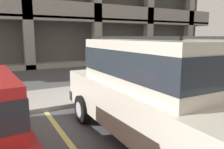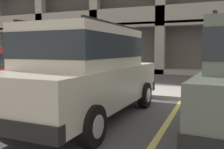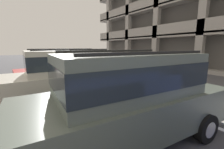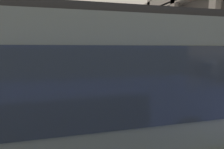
% 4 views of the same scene
% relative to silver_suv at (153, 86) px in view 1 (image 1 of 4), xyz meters
% --- Properties ---
extents(ground_plane, '(80.00, 80.00, 0.10)m').
position_rel_silver_suv_xyz_m(ground_plane, '(0.12, 2.47, -1.14)').
color(ground_plane, '#4C4C51').
extents(sidewalk, '(40.00, 2.20, 0.12)m').
position_rel_silver_suv_xyz_m(sidewalk, '(0.12, 3.77, -1.03)').
color(sidewalk, '#9E9B93').
rests_on(sidewalk, ground_plane).
extents(parking_stall_lines, '(13.00, 4.80, 0.01)m').
position_rel_silver_suv_xyz_m(parking_stall_lines, '(1.73, 1.07, -1.08)').
color(parking_stall_lines, '#DBD16B').
rests_on(parking_stall_lines, ground_plane).
extents(silver_suv, '(2.10, 4.82, 2.03)m').
position_rel_silver_suv_xyz_m(silver_suv, '(0.00, 0.00, 0.00)').
color(silver_suv, beige).
rests_on(silver_suv, ground_plane).
extents(parking_meter_near, '(0.35, 0.12, 1.53)m').
position_rel_silver_suv_xyz_m(parking_meter_near, '(0.21, 2.82, 0.17)').
color(parking_meter_near, '#47474C').
rests_on(parking_meter_near, sidewalk).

